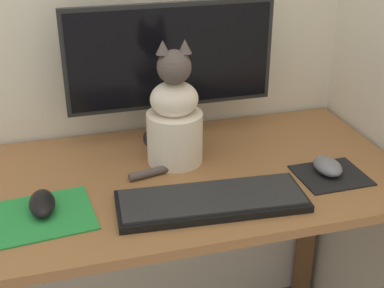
% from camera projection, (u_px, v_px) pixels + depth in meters
% --- Properties ---
extents(desk, '(1.18, 0.61, 0.76)m').
position_uv_depth(desk, '(176.00, 215.00, 1.42)').
color(desk, brown).
rests_on(desk, ground_plane).
extents(monitor, '(0.58, 0.17, 0.39)m').
position_uv_depth(monitor, '(171.00, 65.00, 1.46)').
color(monitor, black).
rests_on(monitor, desk).
extents(keyboard, '(0.45, 0.19, 0.02)m').
position_uv_depth(keyboard, '(212.00, 201.00, 1.24)').
color(keyboard, black).
rests_on(keyboard, desk).
extents(mousepad_left, '(0.23, 0.21, 0.00)m').
position_uv_depth(mousepad_left, '(44.00, 216.00, 1.20)').
color(mousepad_left, '#238438').
rests_on(mousepad_left, desk).
extents(mousepad_right, '(0.17, 0.15, 0.00)m').
position_uv_depth(mousepad_right, '(331.00, 175.00, 1.36)').
color(mousepad_right, black).
rests_on(mousepad_right, desk).
extents(computer_mouse_left, '(0.06, 0.11, 0.04)m').
position_uv_depth(computer_mouse_left, '(42.00, 203.00, 1.21)').
color(computer_mouse_left, black).
rests_on(computer_mouse_left, mousepad_left).
extents(computer_mouse_right, '(0.06, 0.10, 0.04)m').
position_uv_depth(computer_mouse_right, '(328.00, 166.00, 1.36)').
color(computer_mouse_right, slate).
rests_on(computer_mouse_right, mousepad_right).
extents(cat, '(0.22, 0.17, 0.33)m').
position_uv_depth(cat, '(174.00, 119.00, 1.38)').
color(cat, beige).
rests_on(cat, desk).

